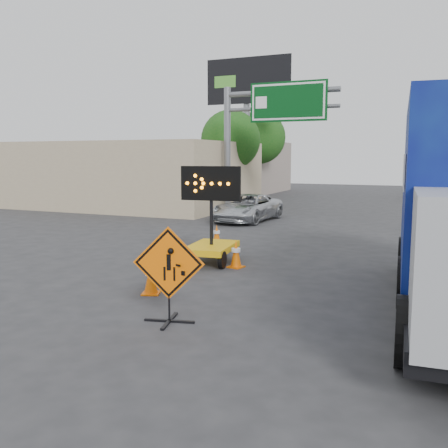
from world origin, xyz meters
The scene contains 14 objects.
ground centered at (0.00, 0.00, 0.00)m, with size 100.00×100.00×0.00m, color #2D2D30.
storefront_left_near centered at (-14.00, 20.00, 2.00)m, with size 14.00×10.00×4.00m, color tan.
storefront_left_far centered at (-15.00, 34.00, 2.20)m, with size 12.00×10.00×4.40m, color gray.
highway_gantry centered at (-4.43, 17.96, 5.07)m, with size 6.18×0.38×6.90m.
billboard centered at (-8.35, 25.87, 7.35)m, with size 6.10×0.54×9.85m.
tree_left_near centered at (-8.00, 22.00, 4.16)m, with size 3.71×3.71×6.03m.
tree_left_far centered at (-9.00, 30.00, 4.60)m, with size 4.10×4.10×6.66m.
construction_sign centered at (-0.35, 0.99, 0.98)m, with size 1.36×0.98×1.85m.
arrow_board centered at (-1.92, 6.22, 0.64)m, with size 1.81×2.15×2.87m.
pickup_truck centered at (-4.41, 15.68, 0.65)m, with size 2.17×4.71×1.31m, color silver.
cone_a centered at (-1.73, 2.55, 0.39)m, with size 0.51×0.51×0.79m.
cone_b centered at (-1.85, 4.34, 0.38)m, with size 0.40×0.40×0.76m.
cone_c centered at (-0.99, 5.90, 0.40)m, with size 0.48×0.48×0.79m.
cone_d centered at (-3.02, 8.99, 0.37)m, with size 0.46×0.46×0.74m.
Camera 1 is at (4.32, -7.03, 3.16)m, focal length 40.00 mm.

